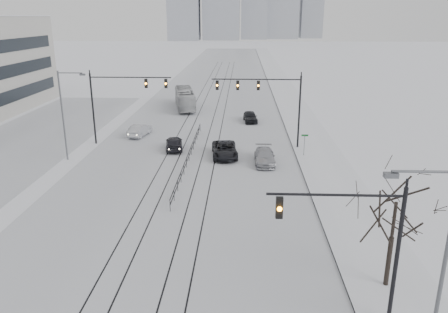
# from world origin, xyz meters

# --- Properties ---
(road) EXTENTS (22.00, 260.00, 0.02)m
(road) POSITION_xyz_m (0.00, 60.00, 0.01)
(road) COLOR silver
(road) RESTS_ON ground
(sidewalk_east) EXTENTS (5.00, 260.00, 0.16)m
(sidewalk_east) POSITION_xyz_m (13.50, 60.00, 0.08)
(sidewalk_east) COLOR silver
(sidewalk_east) RESTS_ON ground
(curb) EXTENTS (0.10, 260.00, 0.12)m
(curb) POSITION_xyz_m (11.05, 60.00, 0.06)
(curb) COLOR gray
(curb) RESTS_ON ground
(parking_strip) EXTENTS (14.00, 60.00, 0.03)m
(parking_strip) POSITION_xyz_m (-20.00, 35.00, 0.01)
(parking_strip) COLOR silver
(parking_strip) RESTS_ON ground
(tram_rails) EXTENTS (5.30, 180.00, 0.01)m
(tram_rails) POSITION_xyz_m (-0.00, 40.00, 0.02)
(tram_rails) COLOR black
(tram_rails) RESTS_ON ground
(traffic_mast_near) EXTENTS (6.10, 0.37, 7.00)m
(traffic_mast_near) POSITION_xyz_m (10.79, 6.00, 4.56)
(traffic_mast_near) COLOR black
(traffic_mast_near) RESTS_ON ground
(traffic_mast_ne) EXTENTS (9.60, 0.37, 8.00)m
(traffic_mast_ne) POSITION_xyz_m (8.15, 34.99, 5.76)
(traffic_mast_ne) COLOR black
(traffic_mast_ne) RESTS_ON ground
(traffic_mast_nw) EXTENTS (9.10, 0.37, 8.00)m
(traffic_mast_nw) POSITION_xyz_m (-8.52, 36.00, 5.57)
(traffic_mast_nw) COLOR black
(traffic_mast_nw) RESTS_ON ground
(street_light_east) EXTENTS (2.73, 0.25, 9.00)m
(street_light_east) POSITION_xyz_m (12.70, 3.00, 5.21)
(street_light_east) COLOR #595B60
(street_light_east) RESTS_ON ground
(street_light_west) EXTENTS (2.73, 0.25, 9.00)m
(street_light_west) POSITION_xyz_m (-12.20, 30.00, 5.21)
(street_light_west) COLOR #595B60
(street_light_west) RESTS_ON ground
(bare_tree) EXTENTS (4.40, 4.40, 6.10)m
(bare_tree) POSITION_xyz_m (13.20, 9.00, 4.49)
(bare_tree) COLOR black
(bare_tree) RESTS_ON ground
(median_fence) EXTENTS (0.06, 24.00, 1.00)m
(median_fence) POSITION_xyz_m (0.00, 30.00, 0.53)
(median_fence) COLOR black
(median_fence) RESTS_ON ground
(street_sign) EXTENTS (0.70, 0.06, 2.40)m
(street_sign) POSITION_xyz_m (11.80, 32.00, 1.61)
(street_sign) COLOR #595B60
(street_sign) RESTS_ON ground
(sedan_sb_inner) EXTENTS (2.43, 4.64, 1.51)m
(sedan_sb_inner) POSITION_xyz_m (-2.10, 33.90, 0.75)
(sedan_sb_inner) COLOR black
(sedan_sb_inner) RESTS_ON ground
(sedan_sb_outer) EXTENTS (2.34, 4.61, 1.45)m
(sedan_sb_outer) POSITION_xyz_m (-7.16, 39.43, 0.72)
(sedan_sb_outer) COLOR #AEB0B6
(sedan_sb_outer) RESTS_ON ground
(sedan_nb_front) EXTENTS (3.03, 5.67, 1.52)m
(sedan_nb_front) POSITION_xyz_m (3.54, 31.58, 0.76)
(sedan_nb_front) COLOR black
(sedan_nb_front) RESTS_ON ground
(sedan_nb_right) EXTENTS (2.03, 4.88, 1.41)m
(sedan_nb_right) POSITION_xyz_m (7.60, 29.54, 0.71)
(sedan_nb_right) COLOR #A5A6AC
(sedan_nb_right) RESTS_ON ground
(sedan_nb_far) EXTENTS (2.14, 4.41, 1.45)m
(sedan_nb_far) POSITION_xyz_m (6.46, 47.47, 0.72)
(sedan_nb_far) COLOR black
(sedan_nb_far) RESTS_ON ground
(box_truck) EXTENTS (4.64, 11.39, 3.09)m
(box_truck) POSITION_xyz_m (-3.76, 56.34, 1.55)
(box_truck) COLOR #B2B4B6
(box_truck) RESTS_ON ground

